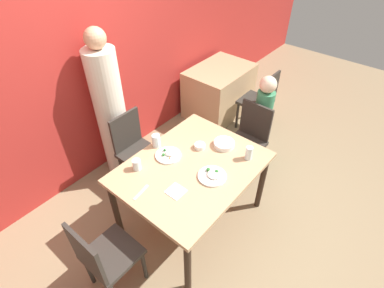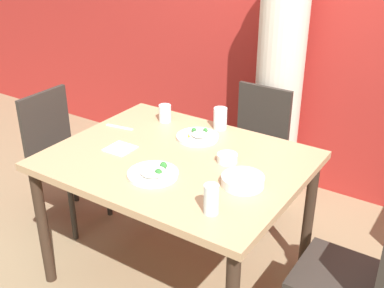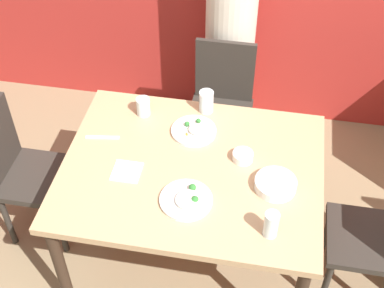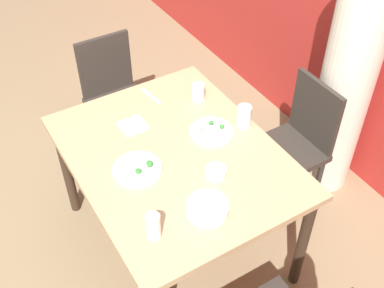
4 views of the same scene
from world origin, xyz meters
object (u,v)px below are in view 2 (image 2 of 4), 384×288
chair_child_spot (358,275)px  person_adult (279,88)px  chair_adult_spot (254,148)px  bowl_curry (243,180)px  plate_rice_adult (154,173)px  glass_water_tall (165,113)px

chair_child_spot → person_adult: person_adult is taller
chair_adult_spot → bowl_curry: size_ratio=4.41×
chair_adult_spot → chair_child_spot: size_ratio=1.00×
chair_adult_spot → person_adult: person_adult is taller
plate_rice_adult → chair_child_spot: bearing=11.3°
person_adult → glass_water_tall: person_adult is taller
chair_adult_spot → person_adult: bearing=90.0°
bowl_curry → glass_water_tall: bearing=151.2°
chair_adult_spot → plate_rice_adult: bearing=-91.2°
chair_adult_spot → bowl_curry: chair_adult_spot is taller
bowl_curry → plate_rice_adult: (-0.40, -0.16, -0.01)m
chair_adult_spot → person_adult: 0.47m
plate_rice_adult → bowl_curry: bearing=22.0°
person_adult → plate_rice_adult: person_adult is taller
chair_adult_spot → plate_rice_adult: (-0.02, -1.07, 0.30)m
person_adult → glass_water_tall: bearing=-114.3°
bowl_curry → plate_rice_adult: plate_rice_adult is taller
bowl_curry → chair_child_spot: bearing=3.3°
bowl_curry → person_adult: bearing=106.9°
bowl_curry → plate_rice_adult: bearing=-158.0°
person_adult → glass_water_tall: 0.91m
bowl_curry → glass_water_tall: (-0.75, 0.41, 0.03)m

